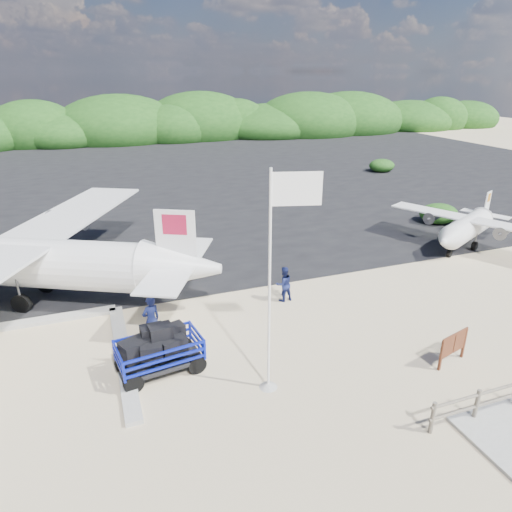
{
  "coord_description": "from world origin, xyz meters",
  "views": [
    {
      "loc": [
        -4.76,
        -12.45,
        9.1
      ],
      "look_at": [
        1.61,
        4.94,
        1.59
      ],
      "focal_mm": 32.0,
      "sensor_mm": 36.0,
      "label": 1
    }
  ],
  "objects_px": {
    "crew_b": "(284,284)",
    "aircraft_large": "(301,196)",
    "baggage_cart": "(161,372)",
    "crew_a": "(151,320)",
    "flagpole": "(268,387)",
    "signboard": "(450,363)",
    "aircraft_small": "(83,175)"
  },
  "relations": [
    {
      "from": "aircraft_small",
      "to": "flagpole",
      "type": "bearing_deg",
      "value": 71.79
    },
    {
      "from": "baggage_cart",
      "to": "flagpole",
      "type": "distance_m",
      "value": 3.55
    },
    {
      "from": "flagpole",
      "to": "aircraft_large",
      "type": "xyz_separation_m",
      "value": [
        11.02,
        20.97,
        0.0
      ]
    },
    {
      "from": "crew_a",
      "to": "aircraft_large",
      "type": "height_order",
      "value": "aircraft_large"
    },
    {
      "from": "flagpole",
      "to": "crew_b",
      "type": "distance_m",
      "value": 5.89
    },
    {
      "from": "aircraft_small",
      "to": "signboard",
      "type": "bearing_deg",
      "value": 80.94
    },
    {
      "from": "crew_a",
      "to": "signboard",
      "type": "bearing_deg",
      "value": 132.75
    },
    {
      "from": "baggage_cart",
      "to": "signboard",
      "type": "bearing_deg",
      "value": -25.37
    },
    {
      "from": "flagpole",
      "to": "crew_a",
      "type": "relative_size",
      "value": 3.75
    },
    {
      "from": "signboard",
      "to": "aircraft_small",
      "type": "bearing_deg",
      "value": 92.35
    },
    {
      "from": "crew_a",
      "to": "crew_b",
      "type": "relative_size",
      "value": 1.18
    },
    {
      "from": "crew_a",
      "to": "aircraft_small",
      "type": "xyz_separation_m",
      "value": [
        -1.99,
        31.29,
        -0.91
      ]
    },
    {
      "from": "signboard",
      "to": "crew_a",
      "type": "xyz_separation_m",
      "value": [
        -9.17,
        4.77,
        0.91
      ]
    },
    {
      "from": "crew_b",
      "to": "aircraft_small",
      "type": "height_order",
      "value": "crew_b"
    },
    {
      "from": "baggage_cart",
      "to": "aircraft_large",
      "type": "bearing_deg",
      "value": 45.6
    },
    {
      "from": "crew_b",
      "to": "aircraft_large",
      "type": "xyz_separation_m",
      "value": [
        8.29,
        15.8,
        -0.77
      ]
    },
    {
      "from": "crew_a",
      "to": "flagpole",
      "type": "bearing_deg",
      "value": 108.18
    },
    {
      "from": "signboard",
      "to": "aircraft_small",
      "type": "xyz_separation_m",
      "value": [
        -11.16,
        36.06,
        0.0
      ]
    },
    {
      "from": "baggage_cart",
      "to": "aircraft_large",
      "type": "relative_size",
      "value": 0.16
    },
    {
      "from": "crew_a",
      "to": "crew_b",
      "type": "height_order",
      "value": "crew_a"
    },
    {
      "from": "flagpole",
      "to": "aircraft_large",
      "type": "height_order",
      "value": "flagpole"
    },
    {
      "from": "crew_a",
      "to": "aircraft_small",
      "type": "bearing_deg",
      "value": -106.11
    },
    {
      "from": "baggage_cart",
      "to": "flagpole",
      "type": "xyz_separation_m",
      "value": [
        3.0,
        -1.91,
        0.0
      ]
    },
    {
      "from": "flagpole",
      "to": "signboard",
      "type": "height_order",
      "value": "flagpole"
    },
    {
      "from": "crew_b",
      "to": "aircraft_small",
      "type": "distance_m",
      "value": 30.93
    },
    {
      "from": "signboard",
      "to": "aircraft_large",
      "type": "xyz_separation_m",
      "value": [
        4.82,
        21.92,
        0.0
      ]
    },
    {
      "from": "signboard",
      "to": "crew_b",
      "type": "bearing_deg",
      "value": 104.66
    },
    {
      "from": "aircraft_large",
      "to": "flagpole",
      "type": "bearing_deg",
      "value": 89.46
    },
    {
      "from": "flagpole",
      "to": "signboard",
      "type": "xyz_separation_m",
      "value": [
        6.2,
        -0.96,
        0.0
      ]
    },
    {
      "from": "baggage_cart",
      "to": "crew_a",
      "type": "distance_m",
      "value": 2.12
    },
    {
      "from": "baggage_cart",
      "to": "crew_b",
      "type": "height_order",
      "value": "crew_b"
    },
    {
      "from": "flagpole",
      "to": "signboard",
      "type": "relative_size",
      "value": 4.69
    }
  ]
}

